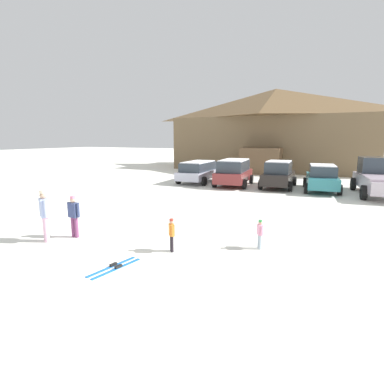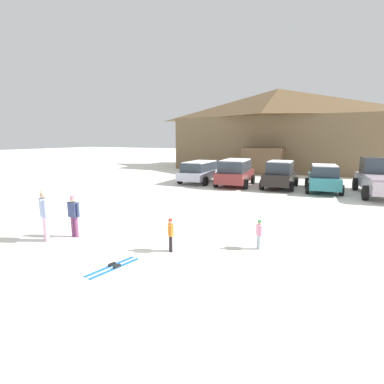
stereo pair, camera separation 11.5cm
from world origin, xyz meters
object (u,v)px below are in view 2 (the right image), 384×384
Objects in this scene: parked_silver_wagon at (200,171)px; pair_of_skis at (113,267)px; skier_adult_in_blue_parka at (45,213)px; pickup_truck at (382,178)px; parked_maroon_van at (235,172)px; skier_teen_in_navy_coat at (74,214)px; parked_black_sedan at (280,175)px; ski_lodge at (276,129)px; skier_child_in_orange_jacket at (171,233)px; skier_child_in_pink_snowsuit at (259,233)px; parked_teal_hatchback at (323,178)px.

parked_silver_wagon is 15.29m from pair_of_skis.
skier_adult_in_blue_parka is 3.50m from pair_of_skis.
parked_maroon_van is at bearing -177.78° from pickup_truck.
skier_teen_in_navy_coat is (0.49, 0.71, -0.15)m from skier_adult_in_blue_parka.
skier_teen_in_navy_coat is at bearing -107.39° from parked_black_sedan.
skier_adult_in_blue_parka reaches higher than parked_silver_wagon.
parked_silver_wagon is at bearing -102.72° from ski_lodge.
skier_child_in_orange_jacket is (-6.43, -13.08, -0.44)m from pickup_truck.
parked_black_sedan is at bearing 71.61° from skier_adult_in_blue_parka.
pickup_truck reaches higher than pair_of_skis.
parked_maroon_van is 12.96m from skier_child_in_orange_jacket.
ski_lodge is 27.13m from skier_adult_in_blue_parka.
parked_black_sedan is at bearing 72.61° from skier_teen_in_navy_coat.
skier_child_in_pink_snowsuit is at bearing 20.60° from skier_adult_in_blue_parka.
parked_silver_wagon is 0.99× the size of parked_teal_hatchback.
skier_child_in_pink_snowsuit is (4.61, -11.38, -0.46)m from parked_maroon_van.
skier_adult_in_blue_parka is at bearing -108.39° from parked_black_sedan.
skier_child_in_orange_jacket is at bearing -68.17° from parked_silver_wagon.
parked_silver_wagon is (-2.91, -12.88, -3.38)m from ski_lodge.
skier_child_in_pink_snowsuit is (7.45, -11.61, -0.36)m from parked_silver_wagon.
skier_child_in_orange_jacket is 0.70× the size of skier_teen_in_navy_coat.
parked_teal_hatchback is at bearing 62.31° from skier_adult_in_blue_parka.
parked_silver_wagon is 14.03m from skier_adult_in_blue_parka.
parked_silver_wagon is 1.06× the size of parked_black_sedan.
parked_maroon_van is (-0.06, -13.11, -3.27)m from ski_lodge.
ski_lodge is at bearing 86.22° from skier_adult_in_blue_parka.
pair_of_skis is at bearing -114.55° from skier_child_in_orange_jacket.
parked_silver_wagon is at bearing 106.94° from pair_of_skis.
parked_maroon_van is at bearing 112.04° from skier_child_in_pink_snowsuit.
parked_black_sedan is at bearing -77.03° from ski_lodge.
skier_teen_in_navy_coat is (-1.22, -13.05, -0.17)m from parked_maroon_van.
parked_black_sedan reaches higher than parked_silver_wagon.
skier_child_in_orange_jacket is at bearing 4.99° from skier_teen_in_navy_coat.
ski_lodge is 4.74× the size of parked_black_sedan.
parked_black_sedan is 2.67m from parked_teal_hatchback.
parked_maroon_van reaches higher than parked_black_sedan.
skier_adult_in_blue_parka is (-7.38, -14.05, 0.10)m from parked_teal_hatchback.
parked_maroon_van is at bearing -177.05° from parked_teal_hatchback.
skier_adult_in_blue_parka is at bearing -85.38° from parked_silver_wagon.
parked_maroon_van is at bearing 96.36° from pair_of_skis.
parked_teal_hatchback is at bearing -2.17° from parked_black_sedan.
skier_child_in_pink_snowsuit is at bearing 30.96° from skier_child_in_orange_jacket.
pickup_truck is (8.77, 0.34, 0.03)m from parked_maroon_van.
parked_black_sedan is (2.93, -12.72, -3.35)m from ski_lodge.
pair_of_skis is (4.45, -14.60, -0.84)m from parked_silver_wagon.
skier_child_in_pink_snowsuit is (1.62, -11.78, -0.39)m from parked_black_sedan.
ski_lodge is at bearing 87.19° from skier_teen_in_navy_coat.
skier_child_in_pink_snowsuit is (4.55, -24.49, -3.73)m from ski_lodge.
parked_maroon_van is 3.02m from parked_black_sedan.
ski_lodge is at bearing 124.31° from pickup_truck.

